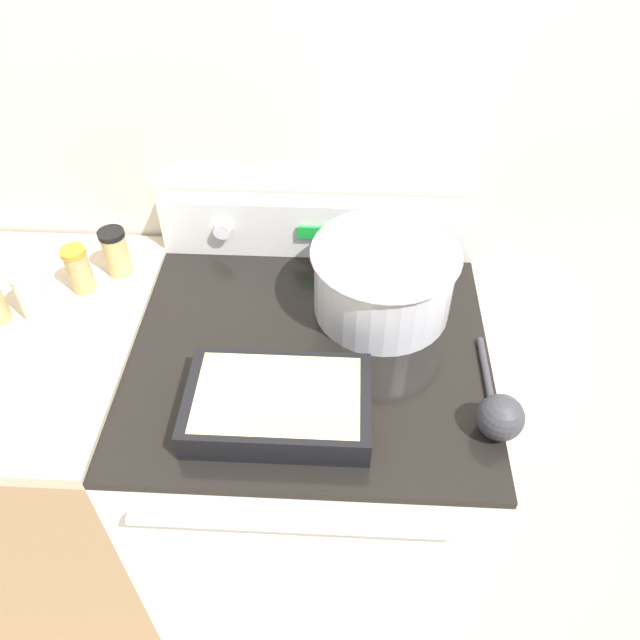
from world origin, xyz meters
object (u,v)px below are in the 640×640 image
(ladle, at_px, (499,415))
(spice_jar_black_cap, at_px, (116,252))
(casserole_dish, at_px, (278,403))
(mixing_bowl, at_px, (384,277))
(spice_jar_orange_cap, at_px, (79,269))
(spice_jar_white_cap, at_px, (31,293))

(ladle, distance_m, spice_jar_black_cap, 0.89)
(casserole_dish, xyz_separation_m, ladle, (0.40, -0.01, 0.01))
(mixing_bowl, height_order, spice_jar_black_cap, mixing_bowl)
(spice_jar_black_cap, xyz_separation_m, spice_jar_orange_cap, (-0.07, -0.06, -0.00))
(casserole_dish, distance_m, spice_jar_black_cap, 0.55)
(mixing_bowl, xyz_separation_m, spice_jar_orange_cap, (-0.66, 0.02, -0.02))
(ladle, bearing_deg, spice_jar_white_cap, 165.43)
(casserole_dish, height_order, spice_jar_white_cap, spice_jar_white_cap)
(mixing_bowl, height_order, spice_jar_orange_cap, mixing_bowl)
(ladle, bearing_deg, mixing_bowl, 123.07)
(spice_jar_black_cap, relative_size, spice_jar_white_cap, 0.94)
(spice_jar_white_cap, bearing_deg, mixing_bowl, 5.36)
(casserole_dish, height_order, spice_jar_orange_cap, spice_jar_orange_cap)
(ladle, bearing_deg, casserole_dish, 178.46)
(mixing_bowl, relative_size, casserole_dish, 0.92)
(spice_jar_black_cap, height_order, spice_jar_orange_cap, spice_jar_black_cap)
(casserole_dish, xyz_separation_m, spice_jar_white_cap, (-0.54, 0.23, 0.04))
(ladle, height_order, spice_jar_orange_cap, spice_jar_orange_cap)
(casserole_dish, height_order, ladle, ladle)
(mixing_bowl, distance_m, casserole_dish, 0.36)
(spice_jar_orange_cap, bearing_deg, spice_jar_white_cap, -128.73)
(casserole_dish, relative_size, ladle, 1.26)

